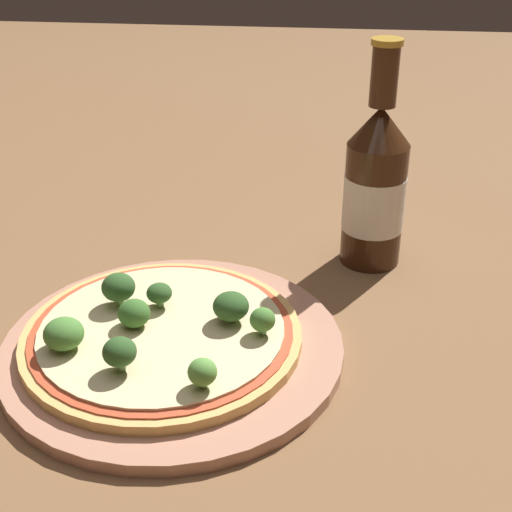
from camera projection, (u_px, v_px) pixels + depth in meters
name	position (u px, v px, depth m)	size (l,w,h in m)	color
ground_plane	(190.00, 353.00, 0.63)	(3.00, 3.00, 0.00)	brown
plate	(174.00, 345.00, 0.63)	(0.30, 0.30, 0.01)	tan
pizza	(161.00, 336.00, 0.62)	(0.25, 0.25, 0.01)	tan
broccoli_floret_0	(118.00, 287.00, 0.64)	(0.03, 0.03, 0.03)	#6B8E51
broccoli_floret_1	(202.00, 372.00, 0.54)	(0.02, 0.02, 0.03)	#6B8E51
broccoli_floret_2	(263.00, 320.00, 0.60)	(0.02, 0.02, 0.03)	#6B8E51
broccoli_floret_3	(231.00, 306.00, 0.62)	(0.03, 0.03, 0.03)	#6B8E51
broccoli_floret_4	(120.00, 352.00, 0.56)	(0.03, 0.03, 0.03)	#6B8E51
broccoli_floret_5	(159.00, 293.00, 0.64)	(0.02, 0.02, 0.02)	#6B8E51
broccoli_floret_6	(133.00, 316.00, 0.61)	(0.03, 0.03, 0.03)	#6B8E51
broccoli_floret_7	(64.00, 334.00, 0.59)	(0.03, 0.03, 0.03)	#6B8E51
beer_bottle	(375.00, 186.00, 0.74)	(0.06, 0.06, 0.24)	#381E0F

